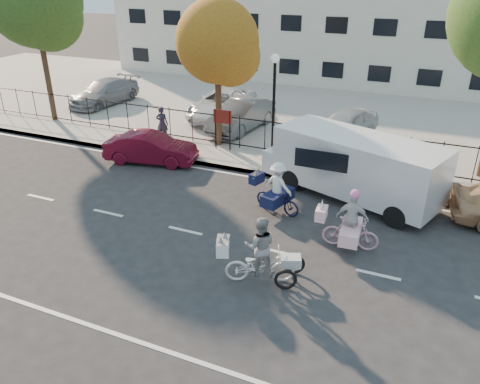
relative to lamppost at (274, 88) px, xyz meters
The scene contains 21 objects.
ground 7.50m from the lamppost, 94.21° to the right, with size 120.00×120.00×0.00m, color #333334.
road_markings 7.49m from the lamppost, 94.21° to the right, with size 60.00×9.52×0.01m, color silver, non-canonical shape.
curb 3.54m from the lamppost, 105.95° to the right, with size 60.00×0.10×0.15m, color #A8A399.
sidewalk 3.16m from the lamppost, 125.54° to the right, with size 60.00×2.20×0.15m, color #A8A399.
parking_lot 8.76m from the lamppost, 93.49° to the left, with size 60.00×15.60×0.15m, color #A8A399.
iron_fence 2.30m from the lamppost, 141.34° to the left, with size 58.00×0.06×1.50m, color black, non-canonical shape.
building 18.21m from the lamppost, 91.57° to the left, with size 34.00×10.00×6.00m, color silver.
lamppost is the anchor object (origin of this frame).
street_sign 2.90m from the lamppost, behind, with size 0.85×0.06×1.80m.
zebra_trike 9.03m from the lamppost, 72.53° to the right, with size 2.22×1.50×1.92m.
unicorn_bike 7.65m from the lamppost, 52.19° to the right, with size 1.92×1.34×1.92m.
bull_bike 5.31m from the lamppost, 68.51° to the right, with size 2.00×1.41×1.80m.
white_van 4.84m from the lamppost, 30.88° to the right, with size 7.00×4.08×2.30m.
red_sedan 5.74m from the lamppost, 153.63° to the right, with size 1.35×3.88×1.28m, color #5C0A1D.
pedestrian 5.88m from the lamppost, behind, with size 0.59×0.39×1.61m, color black.
lot_car_a 12.98m from the lamppost, 160.76° to the left, with size 1.94×4.77×1.38m, color #939499.
lot_car_b 6.71m from the lamppost, 135.27° to the left, with size 2.38×5.17×1.44m, color white.
lot_car_c 4.56m from the lamppost, 132.36° to the left, with size 1.56×4.47×1.47m, color #55595E.
lot_car_d 4.91m from the lamppost, 56.84° to the left, with size 1.62×4.03×1.37m, color #B4B8BD.
tree_west 12.72m from the lamppost, behind, with size 4.61×4.61×8.46m.
tree_mid 3.05m from the lamppost, 168.05° to the left, with size 3.58×3.55×6.51m.
Camera 1 is at (6.65, -11.12, 7.61)m, focal length 35.00 mm.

